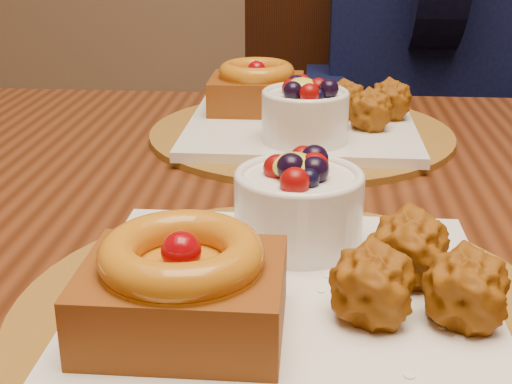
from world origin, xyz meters
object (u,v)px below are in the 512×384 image
at_px(chair_far, 335,161).
at_px(place_setting_near, 281,277).
at_px(diner, 426,29).
at_px(dining_table, 294,271).
at_px(place_setting_far, 298,115).

bearing_deg(chair_far, place_setting_near, -79.69).
xyz_separation_m(place_setting_near, diner, (0.23, 1.01, 0.02)).
xyz_separation_m(dining_table, diner, (0.23, 0.79, 0.13)).
relative_size(place_setting_near, diner, 0.50).
bearing_deg(diner, place_setting_far, -90.54).
bearing_deg(chair_far, place_setting_far, -82.85).
bearing_deg(diner, place_setting_near, -81.63).
relative_size(dining_table, diner, 2.11).
height_order(dining_table, diner, diner).
bearing_deg(place_setting_far, place_setting_near, -90.02).
xyz_separation_m(dining_table, chair_far, (0.06, 0.75, -0.13)).
xyz_separation_m(chair_far, diner, (0.17, 0.05, 0.26)).
distance_m(chair_far, diner, 0.31).
distance_m(place_setting_near, chair_far, 0.99).
bearing_deg(place_setting_far, diner, 67.97).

